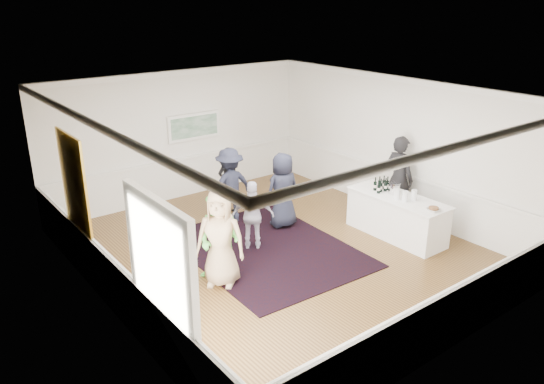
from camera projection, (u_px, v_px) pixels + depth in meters
floor at (279, 251)px, 10.73m from camera, size 8.00×8.00×0.00m
ceiling at (279, 93)px, 9.61m from camera, size 7.00×8.00×0.02m
wall_left at (101, 221)px, 8.17m from camera, size 0.02×8.00×3.20m
wall_right at (398, 147)px, 12.16m from camera, size 0.02×8.00×3.20m
wall_back at (179, 135)px, 13.14m from camera, size 7.00×0.02×3.20m
wall_front at (461, 252)px, 7.20m from camera, size 7.00×0.02×3.20m
wainscoting at (279, 229)px, 10.55m from camera, size 7.00×8.00×1.00m
mirror at (74, 186)px, 9.09m from camera, size 0.05×1.25×1.85m
doorway at (161, 280)px, 6.85m from camera, size 0.10×1.78×2.56m
landscape_painting at (194, 126)px, 13.26m from camera, size 1.44×0.06×0.66m
area_rug at (267, 249)px, 10.81m from camera, size 3.14×4.04×0.02m
serving_table at (397, 216)px, 11.27m from camera, size 0.85×2.22×0.90m
bartender at (399, 178)px, 11.97m from camera, size 0.51×0.74×1.97m
guest_tan at (220, 238)px, 9.24m from camera, size 1.01×1.02×1.78m
guest_green at (219, 239)px, 9.35m from camera, size 0.94×1.02×1.68m
guest_lilac at (253, 215)px, 10.64m from camera, size 0.88×0.79×1.44m
guest_dark_a at (230, 186)px, 11.86m from camera, size 1.16×0.73×1.73m
guest_dark_b at (228, 181)px, 12.31m from camera, size 0.65×0.48×1.63m
guest_navy at (283, 190)px, 11.63m from camera, size 0.87×0.61×1.69m
wine_bottles at (382, 184)px, 11.41m from camera, size 0.40×0.24×0.31m
juice_pitchers at (405, 195)px, 10.88m from camera, size 0.35×0.37×0.24m
ice_bucket at (394, 189)px, 11.25m from camera, size 0.26×0.26×0.25m
nut_bowl at (434, 209)px, 10.37m from camera, size 0.27×0.27×0.08m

